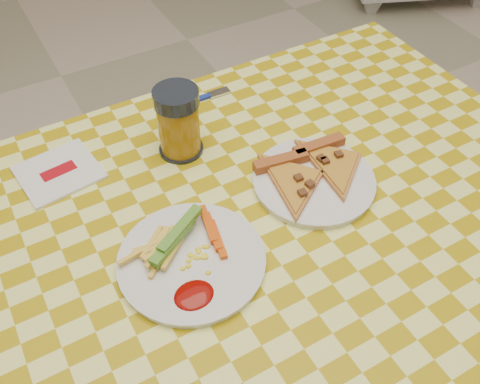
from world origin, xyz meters
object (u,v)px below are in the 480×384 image
Objects in this scene: plate_left at (192,262)px; plate_right at (314,182)px; drink_glass at (178,122)px.

plate_right is (0.28, 0.05, 0.00)m from plate_left.
plate_right is at bearing -50.02° from drink_glass.
plate_left is 0.28m from plate_right.
plate_right is at bearing 10.63° from plate_left.
drink_glass is (-0.18, 0.21, 0.06)m from plate_right.
plate_right is 1.58× the size of drink_glass.
plate_left is 0.29m from drink_glass.
plate_left and plate_right have the same top height.
plate_left is at bearing -169.37° from plate_right.
drink_glass reaches higher than plate_left.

